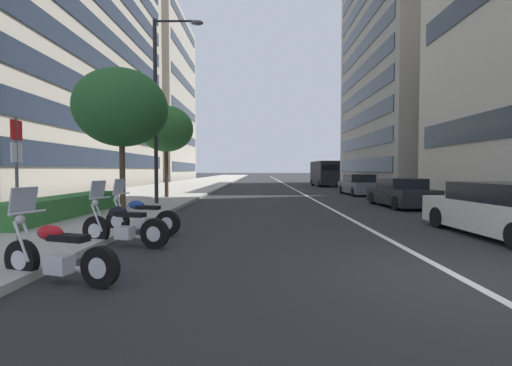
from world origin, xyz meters
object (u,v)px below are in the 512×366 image
Objects in this scene: car_following_behind at (359,185)px; parking_sign_by_curb at (17,167)px; motorcycle_mid_row at (123,227)px; car_approaching_light at (401,194)px; car_lead_in_lane at (505,211)px; motorcycle_far_end_row at (141,218)px; street_tree_mid_sidewalk at (166,129)px; street_tree_far_plaza at (121,108)px; motorcycle_under_tarp at (57,255)px; street_lamp_with_banners at (162,95)px; delivery_van_ahead at (324,173)px.

car_following_behind is 20.98m from parking_sign_by_curb.
car_approaching_light is (8.47, -9.77, 0.18)m from motorcycle_mid_row.
car_following_behind is at bearing -5.48° from car_lead_in_lane.
motorcycle_mid_row is at bearing 107.51° from motorcycle_far_end_row.
car_lead_in_lane is 1.04× the size of car_following_behind.
car_lead_in_lane is 16.65m from street_tree_mid_sidewalk.
street_tree_far_plaza is at bearing -53.45° from motorcycle_mid_row.
motorcycle_mid_row is at bearing -74.10° from motorcycle_under_tarp.
car_lead_in_lane is (3.65, -9.44, 0.24)m from motorcycle_under_tarp.
street_lamp_with_banners is (11.24, 1.49, 4.89)m from motorcycle_under_tarp.
car_approaching_light is at bearing -78.95° from street_tree_far_plaza.
motorcycle_mid_row is 12.93m from car_approaching_light.
motorcycle_far_end_row is 18.12m from car_following_behind.
motorcycle_far_end_row reaches higher than car_approaching_light.
car_approaching_light is 0.95× the size of car_following_behind.
motorcycle_under_tarp is 0.45× the size of car_lead_in_lane.
car_approaching_light is 7.94m from car_following_behind.
car_approaching_light is at bearing -51.28° from parking_sign_by_curb.
motorcycle_far_end_row is (1.44, 0.09, 0.00)m from motorcycle_mid_row.
motorcycle_mid_row reaches higher than car_approaching_light.
motorcycle_far_end_row is at bearing -71.54° from motorcycle_mid_row.
motorcycle_far_end_row is 0.39× the size of delivery_van_ahead.
street_lamp_with_banners is at bearing 86.41° from car_approaching_light.
delivery_van_ahead is (31.57, -10.12, 0.98)m from motorcycle_under_tarp.
motorcycle_mid_row is at bearing 146.76° from car_following_behind.
street_tree_far_plaza is at bearing 64.51° from car_lead_in_lane.
motorcycle_mid_row reaches higher than car_following_behind.
motorcycle_under_tarp is at bearing -172.44° from street_lamp_with_banners.
parking_sign_by_curb is at bearing -177.72° from street_tree_mid_sidewalk.
motorcycle_under_tarp is 0.96× the size of motorcycle_mid_row.
street_tree_mid_sidewalk is (12.42, 2.34, 3.69)m from motorcycle_mid_row.
delivery_van_ahead reaches higher than motorcycle_mid_row.
car_following_behind is at bearing -72.30° from street_tree_mid_sidewalk.
delivery_van_ahead is 0.63× the size of street_lamp_with_banners.
street_tree_far_plaza reaches higher than parking_sign_by_curb.
delivery_van_ahead is at bearing -1.35° from car_following_behind.
street_tree_mid_sidewalk reaches higher than car_approaching_light.
street_lamp_with_banners is 3.00m from street_tree_far_plaza.
parking_sign_by_curb is 0.49× the size of street_tree_mid_sidewalk.
street_tree_far_plaza is (4.65, 2.33, 3.76)m from motorcycle_far_end_row.
motorcycle_mid_row is at bearing -158.33° from street_tree_far_plaza.
motorcycle_under_tarp is 33.17m from delivery_van_ahead.
parking_sign_by_curb is at bearing -26.93° from motorcycle_under_tarp.
car_following_behind is at bearing -56.65° from street_lamp_with_banners.
street_lamp_with_banners reaches higher than street_tree_far_plaza.
parking_sign_by_curb is at bearing 97.10° from car_lead_in_lane.
street_lamp_with_banners is (-20.33, 11.61, 3.91)m from delivery_van_ahead.
car_following_behind is (16.40, -10.13, 0.22)m from motorcycle_mid_row.
motorcycle_under_tarp is 0.97× the size of motorcycle_far_end_row.
street_lamp_with_banners is (9.55, -0.29, 3.53)m from parking_sign_by_curb.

